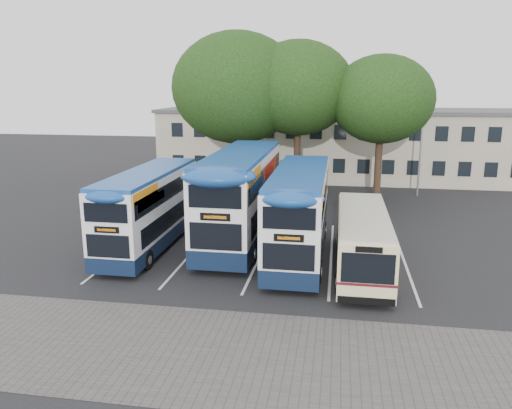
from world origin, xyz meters
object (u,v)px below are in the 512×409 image
Objects in this scene: tree_left at (237,88)px; bus_dd_right at (299,209)px; lamp_post at (422,129)px; bus_dd_mid at (241,192)px; tree_right at (382,99)px; bus_dd_left at (149,206)px; bus_single at (363,237)px; tree_mid at (298,88)px.

bus_dd_right is at bearing -65.82° from tree_left.
bus_dd_mid is (-11.20, -13.00, -2.42)m from lamp_post.
lamp_post is at bearing 62.54° from bus_dd_right.
bus_dd_mid is at bearing -129.34° from tree_right.
bus_dd_mid reaches higher than bus_dd_right.
bus_dd_right reaches higher than bus_dd_left.
tree_left is 1.25× the size of bus_dd_left.
bus_dd_right is at bearing -117.46° from lamp_post.
tree_left is 1.17× the size of tree_right.
bus_single is at bearing -7.62° from bus_dd_left.
bus_dd_mid reaches higher than bus_dd_left.
tree_left is 11.95m from bus_dd_mid.
tree_right is (-3.32, -3.39, 2.25)m from lamp_post.
bus_dd_left is at bearing -99.72° from tree_left.
lamp_post is 0.79× the size of tree_mid.
tree_mid is at bearing 78.37° from bus_dd_mid.
tree_mid is at bearing 172.95° from tree_right.
tree_left is at bearing -169.10° from lamp_post.
tree_left is at bearing 102.54° from bus_dd_mid.
bus_dd_mid is at bearing 147.07° from bus_dd_right.
tree_left is 1.16× the size of bus_dd_right.
lamp_post is at bearing 49.27° from bus_dd_mid.
tree_right reaches higher than bus_dd_left.
bus_dd_right is at bearing 155.70° from bus_single.
tree_right is 13.28m from bus_dd_mid.
tree_right reaches higher than bus_dd_mid.
tree_right is at bearing -7.05° from tree_mid.
tree_mid reaches higher than bus_dd_left.
bus_dd_left is at bearing -136.54° from tree_right.
bus_dd_left is at bearing 179.42° from bus_dd_right.
tree_left is 1.06× the size of tree_mid.
lamp_post reaches higher than bus_single.
tree_right is at bearing -4.43° from tree_left.
tree_right is (10.19, -0.79, -0.75)m from tree_left.
lamp_post is 0.78× the size of bus_dd_mid.
tree_left reaches higher than bus_dd_mid.
bus_dd_right is 3.43m from bus_single.
bus_dd_left is at bearing -155.03° from bus_dd_mid.
bus_dd_left is 1.08× the size of bus_single.
bus_dd_right is (-7.87, -15.15, -2.70)m from lamp_post.
tree_left reaches higher than bus_single.
bus_dd_mid is 7.34m from bus_single.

